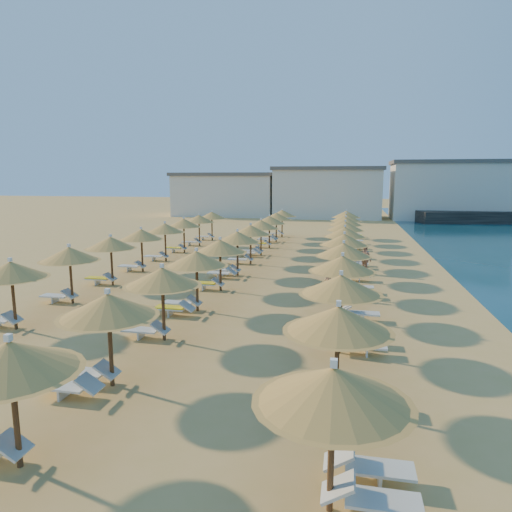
% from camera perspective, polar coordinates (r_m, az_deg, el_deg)
% --- Properties ---
extents(ground, '(220.00, 220.00, 0.00)m').
position_cam_1_polar(ground, '(22.41, 1.16, -5.09)').
color(ground, tan).
rests_on(ground, ground).
extents(hotel_blocks, '(47.53, 9.13, 8.10)m').
position_cam_1_polar(hotel_blocks, '(67.74, 10.22, 7.87)').
color(hotel_blocks, silver).
rests_on(hotel_blocks, ground).
extents(parasol_row_east, '(2.75, 39.79, 2.79)m').
position_cam_1_polar(parasol_row_east, '(25.97, 10.98, 1.91)').
color(parasol_row_east, brown).
rests_on(parasol_row_east, ground).
extents(parasol_row_west, '(2.75, 39.79, 2.79)m').
position_cam_1_polar(parasol_row_west, '(26.72, -2.34, 2.30)').
color(parasol_row_west, brown).
rests_on(parasol_row_west, ground).
extents(parasol_row_inland, '(2.75, 28.68, 2.79)m').
position_cam_1_polar(parasol_row_inland, '(30.43, -12.66, 2.98)').
color(parasol_row_inland, brown).
rests_on(parasol_row_inland, ground).
extents(loungers, '(15.30, 38.52, 0.66)m').
position_cam_1_polar(loungers, '(27.04, 0.37, -1.76)').
color(loungers, silver).
rests_on(loungers, ground).
extents(beachgoer_b, '(0.98, 1.04, 1.70)m').
position_cam_1_polar(beachgoer_b, '(28.39, 10.64, -0.34)').
color(beachgoer_b, tan).
rests_on(beachgoer_b, ground).
extents(beachgoer_a, '(0.56, 0.66, 1.53)m').
position_cam_1_polar(beachgoer_a, '(22.34, 9.07, -3.24)').
color(beachgoer_a, tan).
rests_on(beachgoer_a, ground).
extents(beachgoer_c, '(1.00, 1.08, 1.79)m').
position_cam_1_polar(beachgoer_c, '(28.21, 13.42, -0.41)').
color(beachgoer_c, tan).
rests_on(beachgoer_c, ground).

